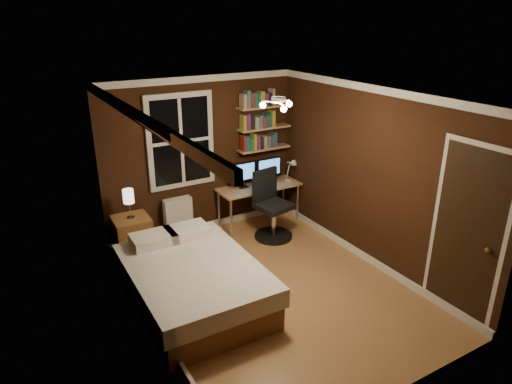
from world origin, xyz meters
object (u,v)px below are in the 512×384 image
nightstand (133,238)px  desk_lamp (291,170)px  radiator (178,218)px  office_chair (271,212)px  monitor_left (243,175)px  bed (193,282)px  desk (259,189)px  monitor_right (269,170)px  bedside_lamp (129,204)px

nightstand → desk_lamp: 2.80m
radiator → office_chair: 1.48m
monitor_left → office_chair: monitor_left is taller
bed → desk: size_ratio=1.43×
radiator → office_chair: (1.29, -0.71, 0.10)m
nightstand → desk_lamp: bearing=1.0°
nightstand → radiator: bearing=19.9°
radiator → desk: bearing=-6.9°
monitor_left → office_chair: (0.17, -0.62, -0.46)m
monitor_right → radiator: bearing=176.6°
bed → monitor_right: (2.12, 1.68, 0.59)m
radiator → monitor_left: bearing=-4.9°
bed → desk: (1.89, 1.61, 0.32)m
bed → monitor_left: bearing=46.5°
nightstand → office_chair: (2.10, -0.44, 0.12)m
bedside_lamp → monitor_left: 1.94m
nightstand → desk: bearing=4.1°
radiator → monitor_right: bearing=-3.4°
desk → monitor_left: 0.39m
bedside_lamp → desk_lamp: desk_lamp is taller
monitor_right → desk: bearing=-163.4°
nightstand → bedside_lamp: bearing=0.0°
bed → office_chair: bearing=31.2°
office_chair → radiator: bearing=140.6°
bedside_lamp → monitor_right: size_ratio=0.96×
desk_lamp → bedside_lamp: bearing=179.6°
nightstand → monitor_left: 2.02m
monitor_right → office_chair: 0.83m
monitor_left → nightstand: bearing=-174.9°
bed → desk: 2.50m
bed → bedside_lamp: 1.64m
nightstand → office_chair: bearing=-10.5°
nightstand → radiator: size_ratio=0.94×
desk → monitor_right: (0.24, 0.07, 0.28)m
office_chair → desk_lamp: bearing=22.7°
bedside_lamp → desk: bearing=2.7°
desk_lamp → radiator: bearing=171.5°
bedside_lamp → desk_lamp: (2.74, -0.02, 0.05)m
bed → radiator: size_ratio=3.03×
desk → bed: bearing=-139.5°
office_chair → desk: bearing=69.9°
monitor_left → desk_lamp: bearing=-13.4°
office_chair → bedside_lamp: bearing=157.5°
radiator → desk: 1.42m
monitor_left → desk_lamp: desk_lamp is taller
desk → office_chair: bearing=-99.6°
nightstand → monitor_right: monitor_right is taller
monitor_left → desk_lamp: (0.81, -0.19, 0.00)m
desk → office_chair: 0.58m
monitor_left → bed: bearing=-134.0°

